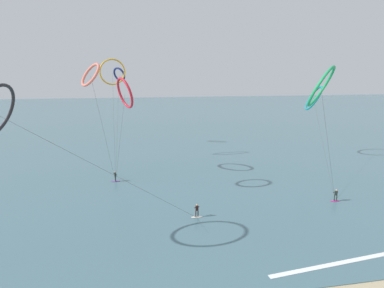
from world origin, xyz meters
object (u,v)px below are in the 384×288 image
Objects in this scene: kite_amber at (112,72)px; surfer_violet at (115,177)px; surfer_magenta at (336,196)px; kite_teal at (314,98)px; kite_coral at (91,75)px; kite_crimson at (125,93)px; surfer_ivory at (197,211)px; kite_emerald at (321,87)px; kite_navy at (119,75)px.

surfer_violet is at bearing 73.62° from kite_amber.
kite_teal is at bearing 91.80° from surfer_magenta.
kite_crimson is at bearing 123.75° from kite_coral.
surfer_ivory is (10.66, -13.95, 0.00)m from surfer_violet.
kite_emerald reaches higher than surfer_ivory.
kite_coral is at bearing -66.14° from kite_emerald.
kite_coral is (-12.40, 8.72, 15.92)m from surfer_ivory.
surfer_violet is 0.09× the size of kite_coral.
kite_emerald reaches higher than surfer_violet.
kite_crimson is 0.92× the size of kite_emerald.
surfer_ivory is at bearing -152.19° from surfer_magenta.
surfer_ivory is 0.10× the size of kite_emerald.
kite_crimson is (-27.96, 15.87, 13.03)m from surfer_magenta.
surfer_ivory is 0.07× the size of kite_teal.
kite_crimson is (-8.66, 17.22, 13.03)m from surfer_ivory.
kite_teal is (38.46, 8.42, 11.32)m from surfer_violet.
kite_emerald is (25.26, -38.43, -1.26)m from kite_navy.
kite_coral is (-26.80, 9.10, 1.30)m from kite_emerald.
surfer_magenta is at bearing 44.42° from kite_coral.
surfer_ivory is 1.00× the size of surfer_magenta.
kite_teal is at bearing -106.83° from kite_crimson.
kite_crimson is at bearing -84.74° from kite_emerald.
kite_navy is (-38.66, 15.68, 4.56)m from kite_teal.
kite_emerald is at bearing 114.52° from kite_amber.
surfer_magenta is 42.85m from kite_amber.
kite_amber is at bearing -9.30° from kite_crimson.
surfer_magenta is 0.09× the size of kite_coral.
kite_teal is 26.61m from kite_emerald.
kite_amber reaches higher than kite_crimson.
surfer_ivory is 19.35m from surfer_magenta.
kite_amber is at bearing 164.30° from surfer_magenta.
kite_navy is at bearing 96.91° from surfer_ivory.
kite_amber is at bearing 166.25° from surfer_violet.
kite_amber is at bearing 103.97° from surfer_ivory.
kite_coral is at bearing 131.38° from kite_crimson.
kite_navy is at bearing 153.22° from surfer_magenta.
kite_amber is (-0.60, 12.60, 16.35)m from surfer_violet.
surfer_violet is 13.59m from kite_crimson.
surfer_ivory is 0.07× the size of kite_navy.
kite_teal is at bearing -167.89° from kite_emerald.
kite_teal is (27.81, 22.37, 11.32)m from surfer_ivory.
surfer_ivory is at bearing -178.18° from kite_crimson.
kite_teal reaches higher than surfer_violet.
kite_emerald is (-4.90, -1.73, 14.62)m from surfer_magenta.
kite_emerald is 0.97× the size of kite_coral.
kite_navy is at bearing -18.85° from kite_crimson.
kite_teal reaches higher than surfer_magenta.
kite_amber is 11.51m from kite_navy.
kite_amber is (-2.60, 9.33, 3.32)m from kite_crimson.
surfer_magenta is at bearing -144.45° from kite_crimson.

